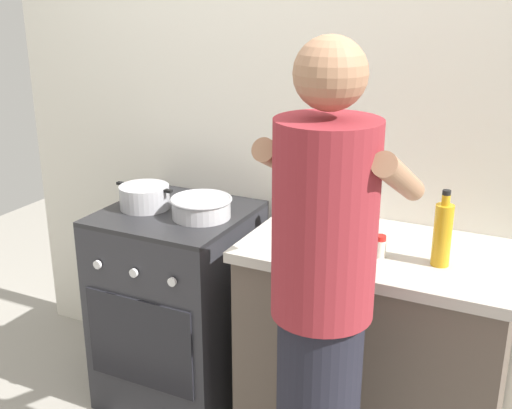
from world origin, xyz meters
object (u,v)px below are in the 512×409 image
pot (145,197)px  spice_bottle (380,246)px  stove_range (179,305)px  utensil_crock (344,198)px  person (322,324)px  mixing_bowl (201,206)px  oil_bottle (442,234)px

pot → spice_bottle: 1.06m
stove_range → utensil_crock: 0.90m
stove_range → person: bearing=-32.4°
spice_bottle → mixing_bowl: bearing=174.9°
stove_range → utensil_crock: bearing=16.4°
utensil_crock → person: (0.19, -0.76, -0.14)m
pot → oil_bottle: bearing=-1.8°
oil_bottle → utensil_crock: bearing=149.3°
spice_bottle → oil_bottle: size_ratio=0.30×
pot → person: (1.02, -0.54, -0.09)m
stove_range → pot: pot is taller
utensil_crock → person: bearing=-75.6°
stove_range → spice_bottle: bearing=-5.2°
person → oil_bottle: bearing=63.8°
mixing_bowl → spice_bottle: size_ratio=3.22×
stove_range → spice_bottle: spice_bottle is taller
mixing_bowl → spice_bottle: mixing_bowl is taller
spice_bottle → person: (-0.04, -0.47, -0.08)m
utensil_crock → spice_bottle: size_ratio=4.16×
pot → utensil_crock: utensil_crock is taller
utensil_crock → oil_bottle: 0.51m
mixing_bowl → oil_bottle: 0.99m
stove_range → pot: 0.52m
mixing_bowl → person: 0.92m
stove_range → mixing_bowl: 0.52m
pot → spice_bottle: pot is taller
mixing_bowl → oil_bottle: size_ratio=0.95×
pot → utensil_crock: (0.82, 0.22, 0.05)m
stove_range → utensil_crock: size_ratio=2.70×
utensil_crock → stove_range: bearing=-163.6°
stove_range → spice_bottle: size_ratio=11.22×
person → pot: bearing=152.2°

